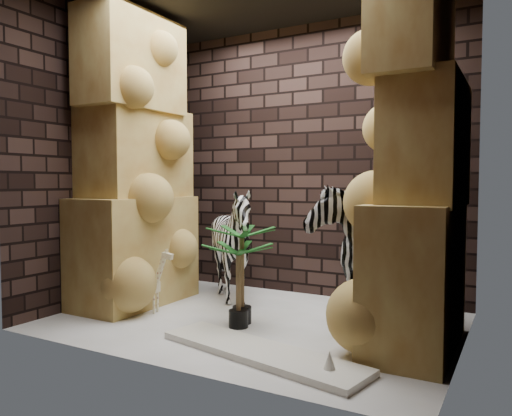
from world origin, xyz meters
The scene contains 13 objects.
floor centered at (0.00, 0.00, 0.00)m, with size 3.50×3.50×0.00m, color white.
wall_back centered at (0.00, 1.25, 1.50)m, with size 3.50×3.50×0.00m, color black.
wall_front centered at (0.00, -1.25, 1.50)m, with size 3.50×3.50×0.00m, color black.
wall_left centered at (-1.75, 0.00, 1.50)m, with size 3.00×3.00×0.00m, color black.
wall_right centered at (1.75, 0.00, 1.50)m, with size 3.00×3.00×0.00m, color black.
rock_pillar_left centered at (-1.40, 0.00, 1.50)m, with size 0.68×1.30×3.00m, color tan, non-canonical shape.
rock_pillar_right centered at (1.42, 0.00, 1.50)m, with size 0.58×1.25×3.00m, color tan, non-canonical shape.
zebra_right centered at (0.75, 0.54, 0.73)m, with size 0.67×1.24×1.47m, color white.
zebra_left centered at (-0.52, 0.52, 0.54)m, with size 0.96×1.18×1.07m, color white.
giraffe_toy centered at (-1.04, -0.22, 0.32)m, with size 0.33×0.11×0.64m, color beige, non-canonical shape.
palm_front centered at (-0.05, -0.09, 0.44)m, with size 0.36×0.36×0.88m, color #164A16, non-canonical shape.
palm_back centered at (-0.02, -0.22, 0.37)m, with size 0.36×0.36×0.74m, color #164A16, non-canonical shape.
surfboard centered at (0.48, -0.73, 0.03)m, with size 1.68×0.41×0.05m, color white.
Camera 1 is at (2.12, -3.77, 1.25)m, focal length 34.04 mm.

